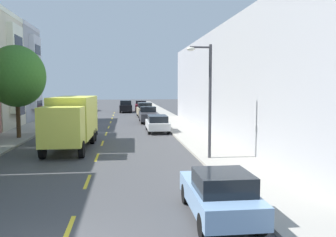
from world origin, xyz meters
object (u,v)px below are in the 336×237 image
Objects in this scene: street_tree_third at (17,76)px; street_lamp at (207,92)px; delivery_box_truck at (72,119)px; parked_pickup_charcoal at (149,115)px; parked_hatchback_sky at (219,194)px; parked_sedan_silver at (70,117)px; parked_sedan_red at (89,107)px; parked_wagon_teal at (56,123)px; parked_wagon_white at (157,123)px; parked_suv_champagne at (145,110)px; moving_black_sedan at (126,106)px; parked_pickup_burgundy at (141,106)px.

street_tree_third is 15.40m from street_lamp.
delivery_box_truck is (-7.73, 4.94, -1.79)m from street_lamp.
parked_pickup_charcoal reaches higher than parked_hatchback_sky.
parked_sedan_silver is 21.01m from parked_sedan_red.
parked_wagon_teal is (-8.78, 21.52, 0.05)m from parked_hatchback_sky.
street_lamp reaches higher than parked_wagon_white.
parked_wagon_teal is at bearing -90.05° from parked_sedan_red.
parked_sedan_silver is 11.62m from parked_suv_champagne.
street_lamp is 17.18m from parked_wagon_teal.
parked_suv_champagne is at bearing -56.69° from parked_sedan_red.
parked_pickup_charcoal is at bearing -90.02° from parked_suv_champagne.
moving_black_sedan is at bearing 105.30° from parked_suv_champagne.
parked_hatchback_sky is 36.44m from parked_suv_champagne.
street_tree_third is 20.74m from parked_hatchback_sky.
street_lamp is at bearing -87.85° from parked_pickup_burgundy.
parked_suv_champagne reaches higher than parked_sedan_silver.
parked_sedan_silver is at bearing -109.98° from moving_black_sedan.
parked_pickup_burgundy is 1.01× the size of parked_pickup_charcoal.
moving_black_sedan is (6.14, 16.91, 0.24)m from parked_sedan_silver.
parked_hatchback_sky is (6.14, -13.07, -1.14)m from delivery_box_truck.
moving_black_sedan is at bearing 70.02° from parked_sedan_silver.
parked_pickup_burgundy is 28.52m from parked_wagon_teal.
parked_hatchback_sky is 50.46m from parked_sedan_red.
street_tree_third reaches higher than parked_sedan_silver.
parked_wagon_white reaches higher than parked_sedan_red.
delivery_box_truck is at bearing -96.30° from moving_black_sedan.
street_tree_third is 6.12m from parked_wagon_teal.
street_lamp is 1.33× the size of parked_sedan_red.
street_tree_third reaches higher than parked_pickup_charcoal.
parked_sedan_red is at bearing 173.13° from parked_pickup_burgundy.
parked_wagon_teal is at bearing -90.72° from parked_sedan_silver.
street_lamp reaches higher than delivery_box_truck.
street_lamp is at bearing -86.71° from parked_suv_champagne.
street_tree_third reaches higher than parked_sedan_red.
parked_wagon_white is 0.88× the size of parked_pickup_burgundy.
parked_pickup_charcoal is at bearing 90.08° from parked_hatchback_sky.
parked_sedan_red is (-8.71, 20.71, -0.08)m from parked_pickup_charcoal.
parked_wagon_white is at bearing -89.94° from parked_pickup_burgundy.
parked_hatchback_sky is at bearing -73.16° from parked_sedan_silver.
parked_suv_champagne is at bearing 60.80° from street_tree_third.
street_lamp reaches higher than parked_sedan_red.
delivery_box_truck is at bearing 147.39° from street_lamp.
parked_pickup_burgundy is at bearing 89.50° from parked_suv_champagne.
street_tree_third is at bearing -132.43° from parked_pickup_charcoal.
parked_suv_champagne is (0.00, 7.45, 0.16)m from parked_pickup_charcoal.
parked_wagon_white is 0.97× the size of parked_suv_champagne.
parked_wagon_teal is (-2.64, 8.45, -1.09)m from delivery_box_truck.
street_tree_third is 0.85× the size of delivery_box_truck.
parked_pickup_burgundy is 1.33× the size of parked_hatchback_sky.
delivery_box_truck is at bearing -110.94° from parked_pickup_charcoal.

